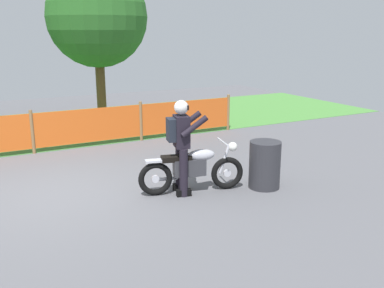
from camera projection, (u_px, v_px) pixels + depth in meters
ground at (59, 193)px, 7.81m from camera, size 24.00×24.00×0.02m
grass_verge at (20, 131)px, 12.66m from camera, size 24.00×5.50×0.01m
barrier_fence at (32, 131)px, 10.17m from camera, size 11.03×0.08×1.05m
tree_near_left at (97, 17)px, 12.56m from camera, size 2.95×2.95×4.72m
motorcycle_lead at (193, 168)px, 7.73m from camera, size 1.91×0.72×0.92m
rider_lead at (181, 142)px, 7.55m from camera, size 0.75×0.64×1.69m
oil_drum at (265, 165)px, 7.96m from camera, size 0.58×0.58×0.88m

